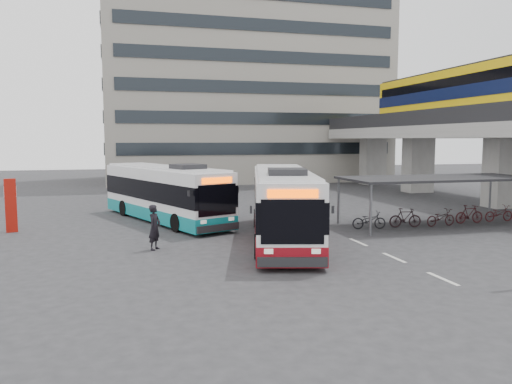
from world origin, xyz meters
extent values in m
plane|color=#28282B|center=(0.00, 0.00, 0.00)|extent=(120.00, 120.00, 0.00)
cube|color=gray|center=(17.00, 8.00, 2.30)|extent=(2.20, 1.60, 4.60)
cube|color=gray|center=(17.00, 18.00, 2.30)|extent=(2.20, 1.60, 4.60)
cube|color=gray|center=(17.00, 26.00, 2.30)|extent=(2.20, 1.60, 4.60)
cube|color=gray|center=(17.00, 12.00, 5.05)|extent=(8.00, 32.00, 0.90)
cube|color=black|center=(13.25, 12.00, 6.05)|extent=(0.35, 32.00, 1.10)
cube|color=black|center=(20.75, 12.00, 6.05)|extent=(0.35, 32.00, 1.10)
cube|color=#E4B90D|center=(17.00, 12.24, 7.60)|extent=(2.90, 20.00, 3.90)
cube|color=#091134|center=(17.00, 12.24, 7.80)|extent=(2.98, 20.02, 0.90)
cube|color=black|center=(17.00, 12.24, 8.60)|extent=(2.96, 19.20, 0.70)
cube|color=black|center=(17.00, 12.24, 9.55)|extent=(2.70, 19.60, 0.25)
cylinder|color=#595B60|center=(3.70, 4.80, 1.20)|extent=(0.12, 0.12, 2.40)
cylinder|color=#595B60|center=(13.30, 4.80, 1.20)|extent=(0.12, 0.12, 2.40)
cylinder|color=#595B60|center=(3.70, 1.20, 1.20)|extent=(0.12, 0.12, 2.40)
cube|color=black|center=(8.50, 3.00, 2.48)|extent=(10.00, 4.00, 0.12)
imported|color=black|center=(4.50, 3.00, 0.45)|extent=(1.71, 0.60, 0.90)
imported|color=black|center=(6.50, 3.00, 0.50)|extent=(1.66, 0.47, 1.00)
imported|color=black|center=(8.50, 3.00, 0.45)|extent=(1.71, 0.60, 0.90)
imported|color=black|center=(10.50, 3.00, 0.50)|extent=(1.66, 0.47, 1.00)
imported|color=#350C0F|center=(12.50, 3.00, 0.45)|extent=(1.71, 0.60, 0.90)
cube|color=gray|center=(6.00, 36.00, 12.50)|extent=(30.00, 15.00, 25.00)
cube|color=beige|center=(2.50, -6.00, 0.01)|extent=(0.15, 1.60, 0.01)
cube|color=beige|center=(2.50, -3.00, 0.01)|extent=(0.15, 1.60, 0.01)
cube|color=beige|center=(2.50, 0.00, 0.01)|extent=(0.15, 1.60, 0.01)
cube|color=white|center=(-0.55, 1.43, 1.73)|extent=(5.19, 11.61, 2.60)
cube|color=maroon|center=(-0.55, 1.43, 0.52)|extent=(5.24, 11.65, 0.71)
cube|color=black|center=(-0.55, 1.43, 1.85)|extent=(5.25, 11.64, 1.09)
cube|color=#FA4B00|center=(-1.97, -4.07, 2.70)|extent=(1.66, 0.50, 0.28)
cube|color=black|center=(-1.26, -1.32, 3.24)|extent=(1.78, 1.83, 0.27)
cylinder|color=black|center=(-2.55, -1.81, 0.47)|extent=(0.51, 0.99, 0.95)
cylinder|color=black|center=(1.34, 4.23, 0.47)|extent=(0.51, 0.99, 0.95)
cube|color=white|center=(-5.25, 8.17, 1.67)|extent=(6.25, 11.02, 2.51)
cube|color=#0E7B80|center=(-5.25, 8.17, 0.50)|extent=(6.30, 11.08, 0.68)
cube|color=black|center=(-5.25, 8.17, 1.78)|extent=(6.31, 11.07, 1.05)
cube|color=#FA4B00|center=(-3.20, 3.09, 2.60)|extent=(1.54, 0.68, 0.27)
cube|color=black|center=(-4.22, 5.63, 3.12)|extent=(1.84, 1.88, 0.26)
cylinder|color=black|center=(-4.94, 4.51, 0.46)|extent=(0.59, 0.95, 0.91)
cylinder|color=black|center=(-5.39, 11.42, 0.46)|extent=(0.59, 0.95, 0.91)
imported|color=black|center=(-6.22, 0.78, 0.93)|extent=(0.74, 0.81, 1.86)
cube|color=#A7130A|center=(-12.70, 6.55, 1.31)|extent=(0.55, 0.29, 2.61)
cube|color=white|center=(-12.70, 6.55, 1.99)|extent=(0.56, 0.19, 0.52)
camera|label=1|loc=(-7.39, -19.63, 4.48)|focal=35.00mm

